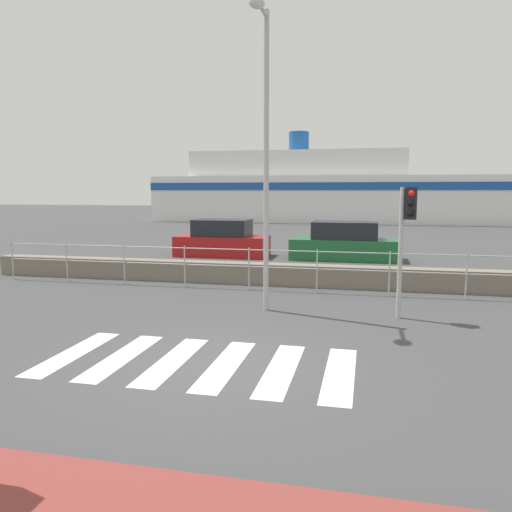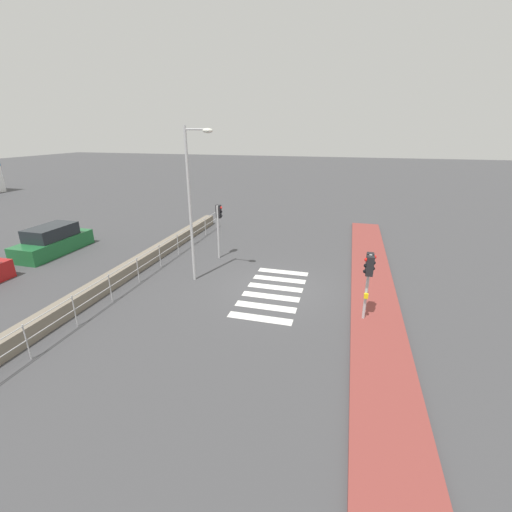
{
  "view_description": "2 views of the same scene",
  "coord_description": "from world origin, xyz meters",
  "px_view_note": "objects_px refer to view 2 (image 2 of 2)",
  "views": [
    {
      "loc": [
        2.26,
        -7.36,
        2.76
      ],
      "look_at": [
        0.16,
        2.0,
        1.5
      ],
      "focal_mm": 35.0,
      "sensor_mm": 36.0,
      "label": 1
    },
    {
      "loc": [
        -13.16,
        -2.7,
        6.45
      ],
      "look_at": [
        0.59,
        1.0,
        1.2
      ],
      "focal_mm": 24.0,
      "sensor_mm": 36.0,
      "label": 2
    }
  ],
  "objects_px": {
    "traffic_light_far": "(219,220)",
    "streetlamp": "(194,191)",
    "parked_car_green": "(53,241)",
    "traffic_light_near": "(369,270)"
  },
  "relations": [
    {
      "from": "streetlamp",
      "to": "parked_car_green",
      "type": "distance_m",
      "value": 10.05
    },
    {
      "from": "streetlamp",
      "to": "traffic_light_near",
      "type": "bearing_deg",
      "value": -103.99
    },
    {
      "from": "parked_car_green",
      "to": "traffic_light_near",
      "type": "bearing_deg",
      "value": -100.83
    },
    {
      "from": "traffic_light_far",
      "to": "streetlamp",
      "type": "bearing_deg",
      "value": -177.46
    },
    {
      "from": "traffic_light_near",
      "to": "traffic_light_far",
      "type": "distance_m",
      "value": 8.77
    },
    {
      "from": "traffic_light_near",
      "to": "streetlamp",
      "type": "xyz_separation_m",
      "value": [
        1.79,
        7.17,
        2.1
      ]
    },
    {
      "from": "traffic_light_near",
      "to": "streetlamp",
      "type": "relative_size",
      "value": 0.38
    },
    {
      "from": "traffic_light_far",
      "to": "streetlamp",
      "type": "relative_size",
      "value": 0.43
    },
    {
      "from": "traffic_light_near",
      "to": "traffic_light_far",
      "type": "height_order",
      "value": "traffic_light_far"
    },
    {
      "from": "streetlamp",
      "to": "parked_car_green",
      "type": "xyz_separation_m",
      "value": [
        1.37,
        9.35,
        -3.42
      ]
    }
  ]
}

